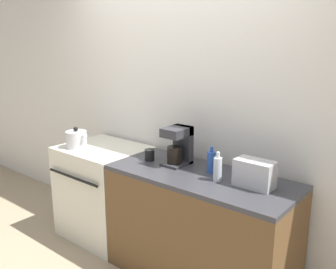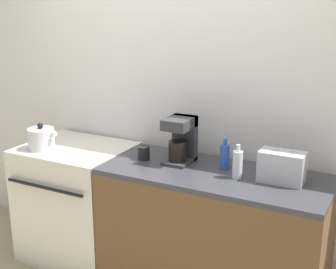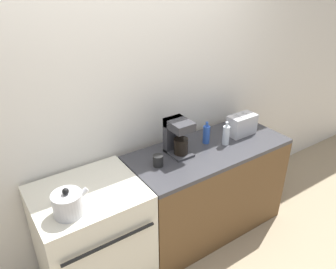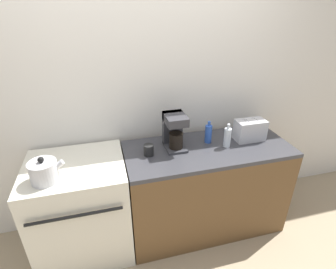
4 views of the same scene
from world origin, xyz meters
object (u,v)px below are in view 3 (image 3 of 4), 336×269
stove (93,237)px  cup_black (158,161)px  coffee_maker (177,135)px  bottle_blue (206,134)px  toaster (242,125)px  kettle (68,204)px  bottle_clear (226,135)px

stove → cup_black: 0.76m
coffee_maker → bottle_blue: bearing=-0.7°
toaster → cup_black: 0.93m
bottle_blue → cup_black: bottle_blue is taller
kettle → cup_black: size_ratio=2.60×
coffee_maker → bottle_clear: (0.44, -0.12, -0.07)m
coffee_maker → stove: bearing=-174.8°
coffee_maker → cup_black: 0.28m
coffee_maker → bottle_clear: size_ratio=1.43×
stove → bottle_blue: (1.15, 0.07, 0.52)m
toaster → bottle_blue: bottle_blue is taller
cup_black → stove: bearing=179.6°
coffee_maker → cup_black: (-0.24, -0.08, -0.12)m
kettle → coffee_maker: size_ratio=0.79×
coffee_maker → toaster: bearing=-4.5°
cup_black → kettle: bearing=-168.8°
cup_black → coffee_maker: bearing=18.6°
bottle_blue → kettle: bearing=-170.2°
stove → toaster: toaster is taller
toaster → coffee_maker: 0.70m
toaster → bottle_blue: 0.38m
bottle_clear → toaster: bearing=13.9°
stove → bottle_clear: bottle_clear is taller
kettle → cup_black: (0.77, 0.15, -0.03)m
coffee_maker → cup_black: size_ratio=3.31×
bottle_clear → bottle_blue: (-0.13, 0.11, -0.00)m
toaster → bottle_clear: size_ratio=1.25×
stove → toaster: 1.61m
bottle_clear → bottle_blue: bearing=138.0°
bottle_clear → cup_black: 0.68m
stove → coffee_maker: bearing=5.2°
stove → coffee_maker: 1.03m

